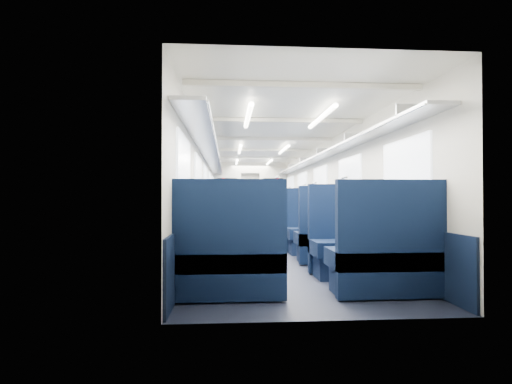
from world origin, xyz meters
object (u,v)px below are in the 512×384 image
Objects in this scene: seat_0 at (230,261)px; seat_23 at (265,213)px; seat_1 at (385,259)px; seat_6 at (229,233)px; seat_27 at (261,211)px; seat_12 at (229,222)px; seat_21 at (268,214)px; seat_14 at (229,219)px; seat_19 at (274,216)px; seat_18 at (228,216)px; seat_5 at (332,239)px; seat_20 at (228,214)px; seat_16 at (228,217)px; seat_7 at (316,233)px; seat_24 at (228,212)px; seat_10 at (229,224)px; seat_8 at (229,228)px; seat_17 at (277,217)px; seat_4 at (229,239)px; bulkhead at (250,193)px; seat_22 at (228,213)px; seat_13 at (289,222)px; seat_9 at (304,228)px; seat_3 at (353,247)px; end_door at (244,199)px; seat_15 at (282,219)px; seat_25 at (263,212)px; seat_26 at (228,211)px; seat_2 at (229,248)px.

seat_0 and seat_23 have the same top height.
seat_1 and seat_6 have the same top height.
seat_23 is at bearing -90.00° from seat_27.
seat_21 is at bearing 72.91° from seat_12.
seat_23 is (1.66, 5.48, 0.00)m from seat_14.
seat_18 is at bearing 177.62° from seat_19.
seat_27 is (1.66, 12.58, 0.00)m from seat_6.
seat_12 and seat_18 have the same top height.
seat_20 is at bearing 99.21° from seat_5.
seat_16 is 4.61m from seat_23.
seat_7 and seat_24 have the same top height.
seat_8 is at bearing -90.00° from seat_10.
seat_10 is 1.00× the size of seat_23.
seat_27 is at bearing 90.00° from seat_17.
seat_4 is at bearing -99.33° from seat_21.
seat_14 is at bearing -106.31° from bulkhead.
seat_22 is at bearing 90.00° from seat_16.
seat_17 is at bearing -73.24° from seat_24.
seat_17 is 1.00× the size of seat_22.
bulkhead is 2.20× the size of seat_5.
seat_18 is 1.00× the size of seat_19.
seat_13 and seat_22 have the same top height.
seat_4 is at bearing -124.91° from seat_9.
seat_8 is at bearing 109.72° from seat_1.
seat_3 is 13.75m from seat_24.
bulkhead is 2.04m from seat_16.
seat_18 is at bearing -96.98° from end_door.
seat_8 is 1.00× the size of seat_17.
seat_9 is 1.00× the size of seat_22.
seat_15 is 1.00× the size of seat_19.
seat_10 is 1.00× the size of seat_19.
seat_27 is (0.00, 1.28, 0.00)m from seat_25.
seat_4 and seat_13 have the same top height.
seat_6 is 1.00× the size of seat_27.
seat_22 is 1.66m from seat_23.
seat_20 is at bearing 100.37° from seat_7.
seat_17 is at bearing -75.91° from seat_26.
seat_6 is 1.00× the size of seat_23.
seat_23 is at bearing 79.43° from seat_8.
seat_8 is 4.59m from seat_16.
end_door is 1.57× the size of seat_10.
bulkhead is 2.94m from seat_22.
seat_24 is at bearing 90.00° from seat_8.
end_door reaches higher than seat_16.
seat_2 is at bearing -92.96° from end_door.
seat_4 is (0.00, 2.16, 0.00)m from seat_0.
seat_25 is (1.66, 8.83, 0.00)m from seat_10.
seat_18 is (-1.66, 8.23, 0.00)m from seat_5.
seat_5 is 10.14m from seat_21.
seat_18 is at bearing -148.56° from bulkhead.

